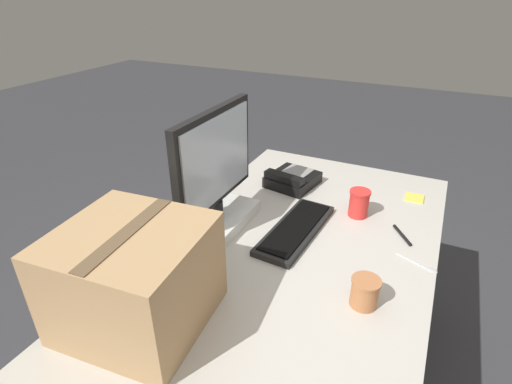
% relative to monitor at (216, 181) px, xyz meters
% --- Properties ---
extents(office_desk, '(1.80, 0.90, 0.73)m').
position_rel_monitor_xyz_m(office_desk, '(-0.14, -0.31, -0.54)').
color(office_desk, beige).
rests_on(office_desk, ground_plane).
extents(monitor, '(0.46, 0.20, 0.44)m').
position_rel_monitor_xyz_m(monitor, '(0.00, 0.00, 0.00)').
color(monitor, white).
rests_on(monitor, office_desk).
extents(keyboard, '(0.42, 0.17, 0.03)m').
position_rel_monitor_xyz_m(keyboard, '(0.07, -0.28, -0.16)').
color(keyboard, black).
rests_on(keyboard, office_desk).
extents(desk_phone, '(0.23, 0.22, 0.08)m').
position_rel_monitor_xyz_m(desk_phone, '(0.42, -0.13, -0.15)').
color(desk_phone, black).
rests_on(desk_phone, office_desk).
extents(paper_cup_left, '(0.08, 0.08, 0.09)m').
position_rel_monitor_xyz_m(paper_cup_left, '(-0.19, -0.58, -0.13)').
color(paper_cup_left, '#BC7547').
rests_on(paper_cup_left, office_desk).
extents(paper_cup_right, '(0.08, 0.08, 0.11)m').
position_rel_monitor_xyz_m(paper_cup_right, '(0.29, -0.46, -0.12)').
color(paper_cup_right, red).
rests_on(paper_cup_right, office_desk).
extents(spoon, '(0.07, 0.13, 0.00)m').
position_rel_monitor_xyz_m(spoon, '(0.06, -0.72, -0.18)').
color(spoon, silver).
rests_on(spoon, office_desk).
extents(cardboard_box, '(0.37, 0.38, 0.28)m').
position_rel_monitor_xyz_m(cardboard_box, '(-0.50, -0.05, -0.04)').
color(cardboard_box, tan).
rests_on(cardboard_box, office_desk).
extents(pen_marker, '(0.11, 0.08, 0.01)m').
position_rel_monitor_xyz_m(pen_marker, '(0.21, -0.63, -0.17)').
color(pen_marker, black).
rests_on(pen_marker, office_desk).
extents(sticky_note_pad, '(0.07, 0.07, 0.01)m').
position_rel_monitor_xyz_m(sticky_note_pad, '(0.53, -0.64, -0.17)').
color(sticky_note_pad, '#E5DB4C').
rests_on(sticky_note_pad, office_desk).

